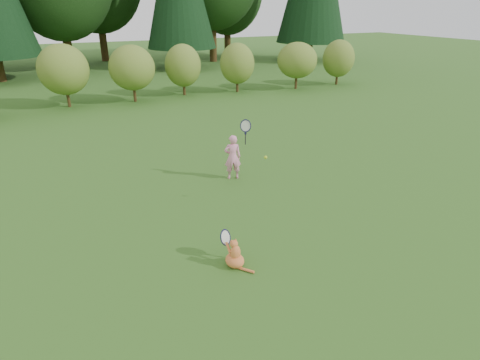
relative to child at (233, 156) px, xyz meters
name	(u,v)px	position (x,y,z in m)	size (l,w,h in m)	color
ground	(247,224)	(-0.76, -2.44, -0.65)	(100.00, 100.00, 0.00)	#2F5718
shrub_row	(128,74)	(-0.76, 10.56, 0.75)	(28.00, 3.00, 2.80)	olive
child	(233,156)	(0.00, 0.00, 0.00)	(0.72, 0.48, 1.86)	pink
cat	(234,252)	(-1.64, -3.71, -0.37)	(0.47, 0.83, 0.75)	#C76E26
tennis_ball	(266,157)	(0.02, -1.78, 0.56)	(0.08, 0.08, 0.08)	#9CC417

